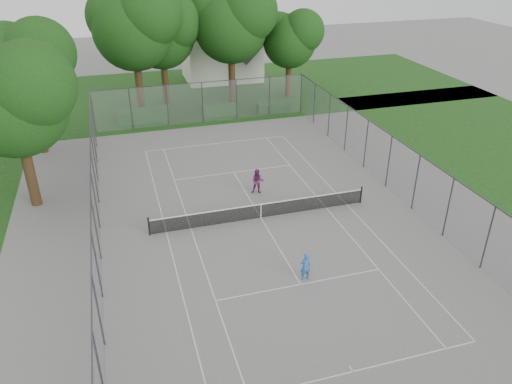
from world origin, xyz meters
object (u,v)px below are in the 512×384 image
object	(u,v)px
house	(221,42)
woman_player	(258,182)
tennis_net	(261,210)
girl_player	(305,266)

from	to	relation	value
house	woman_player	world-z (taller)	house
tennis_net	woman_player	world-z (taller)	woman_player
tennis_net	girl_player	size ratio (longest dim) A/B	8.83
tennis_net	woman_player	bearing A→B (deg)	76.81
girl_player	woman_player	world-z (taller)	woman_player
house	woman_player	bearing A→B (deg)	-98.51
tennis_net	girl_player	bearing A→B (deg)	-86.67
house	girl_player	distance (m)	36.96
house	girl_player	world-z (taller)	house
tennis_net	girl_player	distance (m)	6.06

